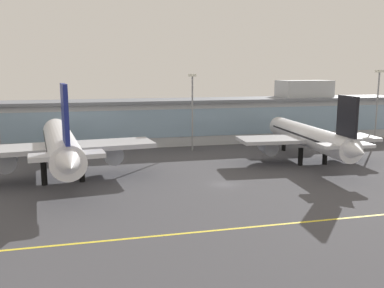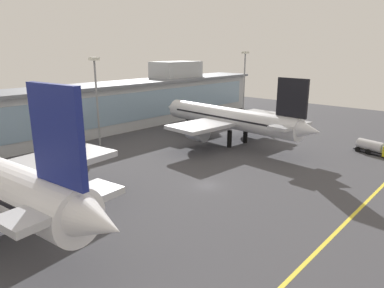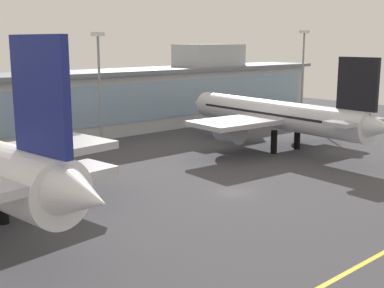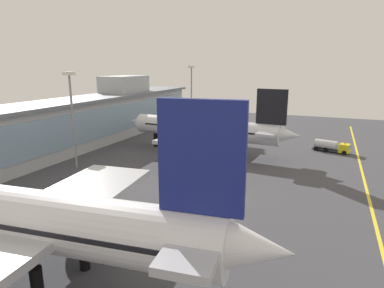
{
  "view_description": "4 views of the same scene",
  "coord_description": "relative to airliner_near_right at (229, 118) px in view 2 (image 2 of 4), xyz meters",
  "views": [
    {
      "loc": [
        -24.72,
        -73.89,
        21.38
      ],
      "look_at": [
        -3.63,
        10.64,
        6.19
      ],
      "focal_mm": 39.47,
      "sensor_mm": 36.0,
      "label": 1
    },
    {
      "loc": [
        -42.55,
        -35.03,
        22.26
      ],
      "look_at": [
        6.78,
        9.5,
        4.22
      ],
      "focal_mm": 32.77,
      "sensor_mm": 36.0,
      "label": 2
    },
    {
      "loc": [
        -45.59,
        -42.56,
        18.83
      ],
      "look_at": [
        2.15,
        10.4,
        4.51
      ],
      "focal_mm": 47.6,
      "sensor_mm": 36.0,
      "label": 3
    },
    {
      "loc": [
        -51.3,
        -14.64,
        21.89
      ],
      "look_at": [
        6.96,
        9.84,
        6.71
      ],
      "focal_mm": 30.93,
      "sensor_mm": 36.0,
      "label": 4
    }
  ],
  "objects": [
    {
      "name": "airliner_near_right",
      "position": [
        0.0,
        0.0,
        0.0
      ],
      "size": [
        33.4,
        46.77,
        16.65
      ],
      "rotation": [
        0.0,
        0.0,
        1.49
      ],
      "color": "black",
      "rests_on": "ground"
    },
    {
      "name": "terminal_building",
      "position": [
        -23.61,
        33.56,
        0.87
      ],
      "size": [
        146.95,
        14.0,
        18.28
      ],
      "color": "#ADB2B7",
      "rests_on": "ground"
    },
    {
      "name": "taxiway_centreline_stripe",
      "position": [
        -25.34,
        -36.11,
        -6.08
      ],
      "size": [
        161.23,
        0.5,
        0.01
      ],
      "primitive_type": "cube",
      "color": "yellow",
      "rests_on": "ground"
    },
    {
      "name": "ground_plane",
      "position": [
        -25.34,
        -14.11,
        -6.09
      ],
      "size": [
        201.53,
        201.53,
        0.0
      ],
      "primitive_type": "plane",
      "color": "#424247"
    },
    {
      "name": "apron_light_mast_east",
      "position": [
        30.92,
        16.67,
        8.22
      ],
      "size": [
        1.8,
        1.8,
        21.56
      ],
      "color": "gray",
      "rests_on": "ground"
    },
    {
      "name": "fuel_tanker_truck",
      "position": [
        13.31,
        -30.14,
        -4.58
      ],
      "size": [
        4.92,
        9.36,
        2.9
      ],
      "rotation": [
        0.0,
        0.0,
        4.45
      ],
      "color": "black",
      "rests_on": "ground"
    },
    {
      "name": "apron_light_mast_west",
      "position": [
        -22.69,
        21.28,
        7.63
      ],
      "size": [
        1.8,
        1.8,
        20.52
      ],
      "color": "gray",
      "rests_on": "ground"
    }
  ]
}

